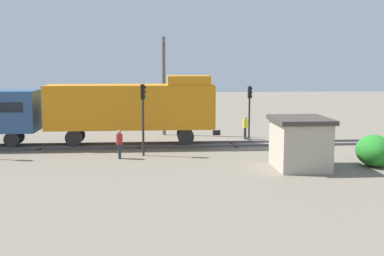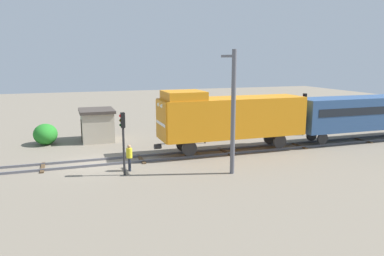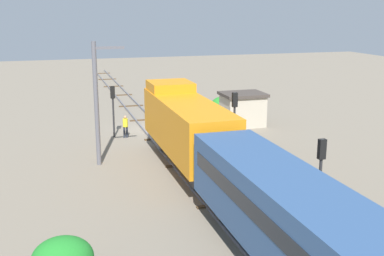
# 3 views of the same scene
# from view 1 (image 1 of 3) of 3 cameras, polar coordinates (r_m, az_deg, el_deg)

# --- Properties ---
(ground_plane) EXTENTS (116.67, 116.67, 0.00)m
(ground_plane) POSITION_cam_1_polar(r_m,az_deg,el_deg) (33.94, 10.42, -1.91)
(ground_plane) COLOR #756B5B
(railway_track) EXTENTS (2.40, 77.78, 0.16)m
(railway_track) POSITION_cam_1_polar(r_m,az_deg,el_deg) (33.93, 10.42, -1.78)
(railway_track) COLOR #595960
(railway_track) RESTS_ON ground
(locomotive) EXTENTS (2.90, 11.60, 4.60)m
(locomotive) POSITION_cam_1_polar(r_m,az_deg,el_deg) (32.52, -6.92, 2.68)
(locomotive) COLOR orange
(locomotive) RESTS_ON railway_track
(traffic_signal_near) EXTENTS (0.32, 0.34, 3.87)m
(traffic_signal_near) POSITION_cam_1_polar(r_m,az_deg,el_deg) (36.35, 6.84, 3.10)
(traffic_signal_near) COLOR #262628
(traffic_signal_near) RESTS_ON ground
(traffic_signal_mid) EXTENTS (0.32, 0.34, 4.34)m
(traffic_signal_mid) POSITION_cam_1_polar(r_m,az_deg,el_deg) (29.09, -5.83, 2.56)
(traffic_signal_mid) COLOR #262628
(traffic_signal_mid) RESTS_ON ground
(worker_near_track) EXTENTS (0.38, 0.38, 1.70)m
(worker_near_track) POSITION_cam_1_polar(r_m,az_deg,el_deg) (35.67, 6.32, 0.26)
(worker_near_track) COLOR #262B38
(worker_near_track) RESTS_ON ground
(worker_by_signal) EXTENTS (0.38, 0.38, 1.70)m
(worker_by_signal) POSITION_cam_1_polar(r_m,az_deg,el_deg) (28.63, -8.60, -1.64)
(worker_by_signal) COLOR #262B38
(worker_by_signal) RESTS_ON ground
(catenary_mast) EXTENTS (1.94, 0.28, 7.58)m
(catenary_mast) POSITION_cam_1_polar(r_m,az_deg,el_deg) (37.33, -3.37, 5.31)
(catenary_mast) COLOR #595960
(catenary_mast) RESTS_ON ground
(relay_hut) EXTENTS (3.50, 2.90, 2.74)m
(relay_hut) POSITION_cam_1_polar(r_m,az_deg,el_deg) (26.35, 12.68, -1.69)
(relay_hut) COLOR #B2A893
(relay_hut) RESTS_ON ground
(bush_mid) EXTENTS (2.36, 1.93, 1.72)m
(bush_mid) POSITION_cam_1_polar(r_m,az_deg,el_deg) (28.09, 20.81, -2.53)
(bush_mid) COLOR #257D26
(bush_mid) RESTS_ON ground
(bush_far) EXTENTS (2.20, 1.80, 1.60)m
(bush_far) POSITION_cam_1_polar(r_m,az_deg,el_deg) (42.10, -21.16, 0.67)
(bush_far) COLOR #1F7726
(bush_far) RESTS_ON ground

